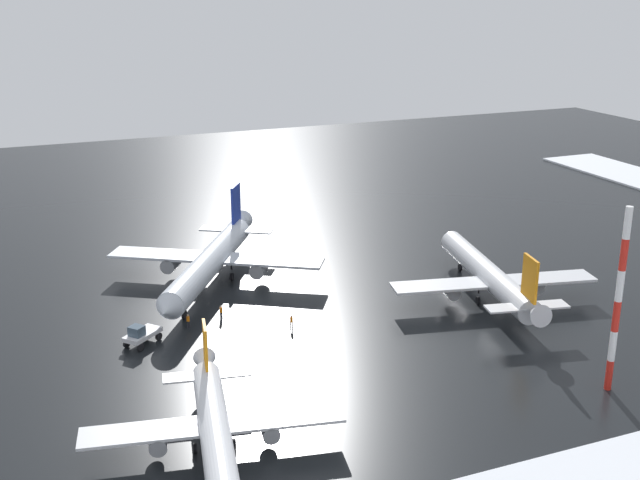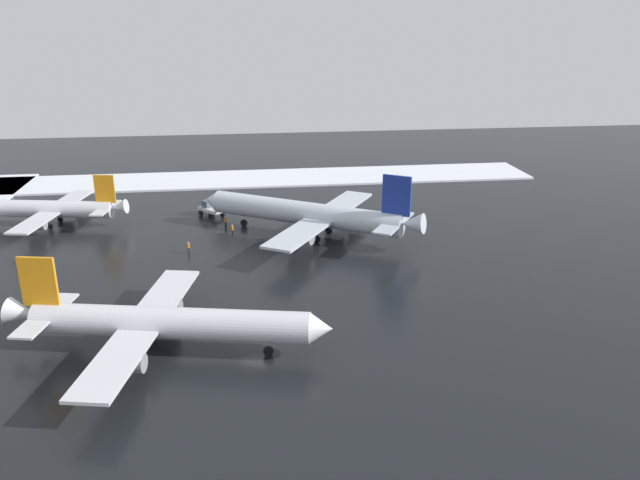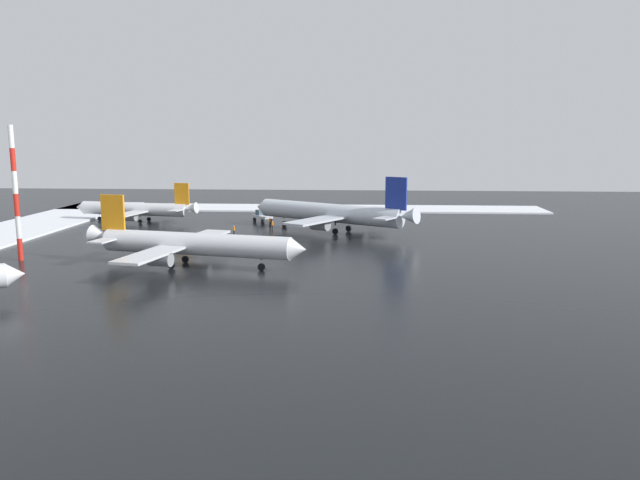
# 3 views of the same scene
# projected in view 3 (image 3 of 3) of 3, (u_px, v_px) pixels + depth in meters

# --- Properties ---
(ground_plane) EXTENTS (240.00, 240.00, 0.00)m
(ground_plane) POSITION_uv_depth(u_px,v_px,m) (255.00, 266.00, 85.22)
(ground_plane) COLOR black
(snow_bank_left) EXTENTS (14.00, 116.00, 0.38)m
(snow_bank_left) POSITION_uv_depth(u_px,v_px,m) (301.00, 208.00, 151.12)
(snow_bank_left) COLOR white
(snow_bank_left) RESTS_ON ground_plane
(airplane_foreground_jet) EXTENTS (27.42, 31.98, 10.65)m
(airplane_foreground_jet) POSITION_uv_depth(u_px,v_px,m) (332.00, 213.00, 114.84)
(airplane_foreground_jet) COLOR silver
(airplane_foreground_jet) RESTS_ON ground_plane
(airplane_parked_portside) EXTENTS (26.70, 31.90, 9.54)m
(airplane_parked_portside) POSITION_uv_depth(u_px,v_px,m) (191.00, 244.00, 84.56)
(airplane_parked_portside) COLOR silver
(airplane_parked_portside) RESTS_ON ground_plane
(airplane_distant_tail) EXTENTS (23.12, 27.66, 8.25)m
(airplane_distant_tail) POSITION_uv_depth(u_px,v_px,m) (137.00, 209.00, 127.88)
(airplane_distant_tail) COLOR silver
(airplane_distant_tail) RESTS_ON ground_plane
(pushback_tug) EXTENTS (4.93, 4.65, 2.50)m
(pushback_tug) POSITION_uv_depth(u_px,v_px,m) (262.00, 216.00, 128.18)
(pushback_tug) COLOR silver
(pushback_tug) RESTS_ON ground_plane
(ground_crew_near_tug) EXTENTS (0.36, 0.36, 1.71)m
(ground_crew_near_tug) POSITION_uv_depth(u_px,v_px,m) (234.00, 230.00, 111.42)
(ground_crew_near_tug) COLOR black
(ground_crew_near_tug) RESTS_ON ground_plane
(ground_crew_beside_wing) EXTENTS (0.36, 0.36, 1.71)m
(ground_crew_beside_wing) POSITION_uv_depth(u_px,v_px,m) (270.00, 221.00, 122.18)
(ground_crew_beside_wing) COLOR black
(ground_crew_beside_wing) RESTS_ON ground_plane
(ground_crew_by_nose_gear) EXTENTS (0.36, 0.36, 1.71)m
(ground_crew_by_nose_gear) POSITION_uv_depth(u_px,v_px,m) (272.00, 225.00, 117.84)
(ground_crew_by_nose_gear) COLOR black
(ground_crew_by_nose_gear) RESTS_ON ground_plane
(antenna_mast) EXTENTS (0.70, 0.70, 19.13)m
(antenna_mast) POSITION_uv_depth(u_px,v_px,m) (16.00, 194.00, 87.64)
(antenna_mast) COLOR red
(antenna_mast) RESTS_ON ground_plane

